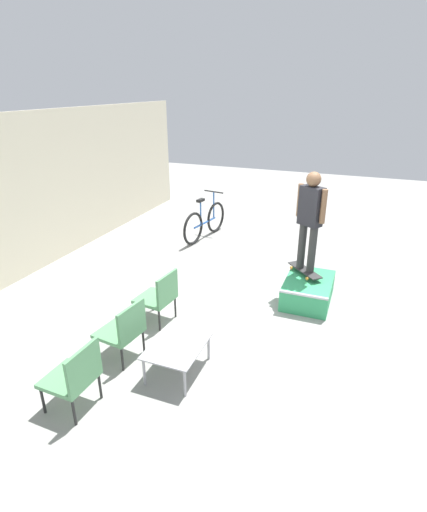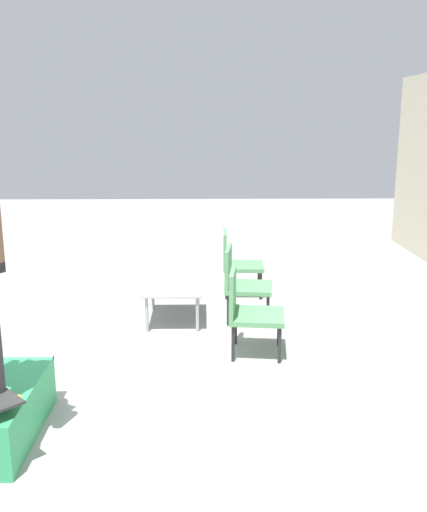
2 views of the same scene
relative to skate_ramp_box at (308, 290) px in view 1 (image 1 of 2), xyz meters
The scene contains 10 objects.
ground_plane 1.14m from the skate_ramp_box, 145.74° to the left, with size 24.00×24.00×0.00m, color gray.
house_wall_back 5.49m from the skate_ramp_box, 100.03° to the left, with size 12.00×0.06×3.00m.
skate_ramp_box is the anchor object (origin of this frame).
skateboard_on_ramp 0.35m from the skate_ramp_box, 30.36° to the left, with size 0.68×0.67×0.07m.
person_skater 1.30m from the skate_ramp_box, 30.36° to the left, with size 0.37×0.50×1.69m.
coffee_table 2.78m from the skate_ramp_box, 153.13° to the left, with size 0.85×0.65×0.41m.
patio_chair_left 4.02m from the skate_ramp_box, 149.64° to the left, with size 0.54×0.54×0.85m.
patio_chair_center 3.22m from the skate_ramp_box, 140.81° to the left, with size 0.58×0.58×0.85m.
patio_chair_right 2.54m from the skate_ramp_box, 126.58° to the left, with size 0.57×0.57×0.85m.
bicycle 3.59m from the skate_ramp_box, 51.84° to the left, with size 1.77×0.52×1.07m.
Camera 1 is at (-5.27, -1.32, 3.41)m, focal length 28.00 mm.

